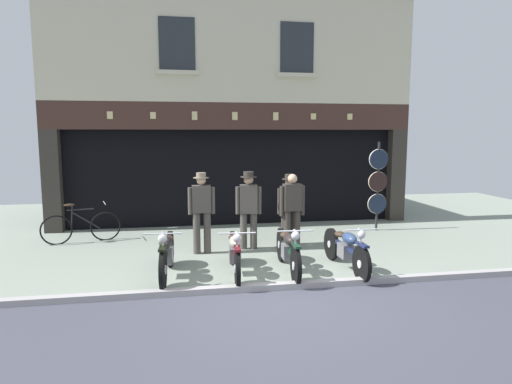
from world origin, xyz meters
TOP-DOWN VIEW (x-y plane):
  - ground at (0.00, -0.98)m, footprint 21.76×22.00m
  - shop_facade at (0.00, 7.01)m, footprint 10.06×4.42m
  - motorcycle_left at (-1.75, 0.99)m, footprint 0.62×1.98m
  - motorcycle_center_left at (-0.56, 0.93)m, footprint 0.62×1.98m
  - motorcycle_center at (0.41, 0.92)m, footprint 0.62×2.08m
  - motorcycle_center_right at (1.49, 0.84)m, footprint 0.62×2.03m
  - salesman_left at (-1.06, 2.47)m, footprint 0.56×0.33m
  - shopkeeper_center at (-0.04, 2.66)m, footprint 0.56×0.35m
  - salesman_right at (0.88, 2.44)m, footprint 0.56×0.26m
  - assistant_far_right at (0.92, 2.87)m, footprint 0.56×0.33m
  - tyre_sign_pole at (3.52, 3.92)m, footprint 0.52×0.06m
  - advert_board_near at (-2.24, 5.40)m, footprint 0.73×0.03m
  - advert_board_far at (-3.52, 5.40)m, footprint 0.76×0.03m
  - leaning_bicycle at (-3.76, 3.91)m, footprint 1.71×0.60m

SIDE VIEW (x-z plane):
  - ground at x=0.00m, z-range -0.13..0.05m
  - leaning_bicycle at x=-3.76m, z-range -0.10..0.84m
  - motorcycle_center_right at x=1.49m, z-range -0.04..0.88m
  - motorcycle_center_left at x=-0.56m, z-range -0.03..0.88m
  - motorcycle_center at x=0.41m, z-range -0.03..0.89m
  - motorcycle_left at x=-1.75m, z-range -0.03..0.90m
  - assistant_far_right at x=0.92m, z-range 0.08..1.69m
  - salesman_right at x=0.88m, z-range 0.09..1.74m
  - shopkeeper_center at x=-0.04m, z-range 0.09..1.79m
  - salesman_left at x=-1.06m, z-range 0.09..1.80m
  - tyre_sign_pole at x=3.52m, z-range 0.11..2.40m
  - advert_board_far at x=-3.52m, z-range 1.02..2.05m
  - advert_board_near at x=-2.24m, z-range 1.07..2.16m
  - shop_facade at x=0.00m, z-range -1.45..4.88m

